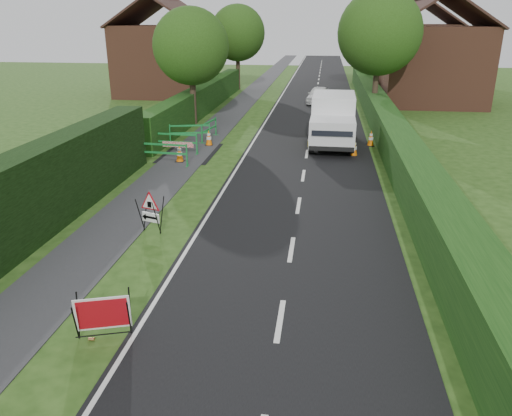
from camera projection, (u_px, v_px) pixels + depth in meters
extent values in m
plane|color=#234313|center=(194.00, 261.00, 13.12)|extent=(120.00, 120.00, 0.00)
cube|color=black|center=(317.00, 89.00, 45.24)|extent=(6.00, 90.00, 0.02)
cube|color=#2D2D30|center=(257.00, 88.00, 45.93)|extent=(2.00, 90.00, 0.02)
cube|color=black|center=(18.00, 250.00, 13.75)|extent=(1.10, 18.00, 2.50)
cube|color=#14380F|center=(203.00, 112.00, 34.14)|extent=(1.00, 24.00, 1.80)
cube|color=#14380F|center=(384.00, 136.00, 27.13)|extent=(1.20, 50.00, 1.50)
cube|color=brown|center=(165.00, 61.00, 41.21)|extent=(7.00, 7.00, 5.50)
cube|color=#331E19|center=(141.00, 11.00, 40.07)|extent=(4.00, 7.40, 2.58)
cube|color=#331E19|center=(184.00, 11.00, 39.62)|extent=(4.00, 7.40, 2.58)
cube|color=brown|center=(433.00, 66.00, 36.71)|extent=(7.00, 7.00, 5.50)
cube|color=#331E19|center=(414.00, 10.00, 35.56)|extent=(4.00, 7.40, 2.58)
cube|color=#331E19|center=(465.00, 10.00, 35.12)|extent=(4.00, 7.40, 2.58)
cube|color=brown|center=(416.00, 54.00, 49.55)|extent=(7.00, 7.00, 5.50)
cube|color=#331E19|center=(402.00, 12.00, 48.41)|extent=(4.00, 7.40, 2.58)
cube|color=#331E19|center=(439.00, 12.00, 47.97)|extent=(4.00, 7.40, 2.58)
cube|color=#331E19|center=(422.00, 0.00, 47.80)|extent=(0.25, 7.40, 0.18)
cylinder|color=#2D2116|center=(193.00, 102.00, 29.92)|extent=(0.36, 0.36, 2.62)
sphere|color=#224111|center=(191.00, 46.00, 28.79)|extent=(4.40, 4.40, 4.40)
cylinder|color=#2D2116|center=(375.00, 93.00, 32.17)|extent=(0.36, 0.36, 2.97)
sphere|color=#224111|center=(380.00, 33.00, 30.86)|extent=(5.20, 5.20, 5.20)
cylinder|color=#2D2116|center=(238.00, 73.00, 44.71)|extent=(0.36, 0.36, 2.80)
sphere|color=#224111|center=(238.00, 33.00, 43.49)|extent=(4.80, 4.80, 4.80)
cylinder|color=#2D2116|center=(360.00, 73.00, 47.09)|extent=(0.36, 0.36, 2.45)
sphere|color=#224111|center=(362.00, 39.00, 46.03)|extent=(4.20, 4.20, 4.20)
cylinder|color=black|center=(75.00, 323.00, 9.62)|extent=(0.13, 0.30, 0.88)
cylinder|color=black|center=(78.00, 314.00, 9.92)|extent=(0.13, 0.30, 0.88)
cylinder|color=black|center=(129.00, 318.00, 9.79)|extent=(0.13, 0.30, 0.88)
cylinder|color=black|center=(130.00, 309.00, 10.09)|extent=(0.13, 0.30, 0.88)
cylinder|color=black|center=(104.00, 334.00, 9.80)|extent=(1.03, 0.36, 0.02)
cube|color=white|center=(103.00, 313.00, 9.81)|extent=(1.06, 0.46, 0.76)
cube|color=#AE0C15|center=(103.00, 314.00, 9.80)|extent=(0.96, 0.41, 0.66)
cylinder|color=black|center=(140.00, 215.00, 14.68)|extent=(0.13, 0.33, 1.08)
cylinder|color=black|center=(146.00, 212.00, 14.91)|extent=(0.13, 0.33, 1.08)
cylinder|color=black|center=(156.00, 218.00, 14.45)|extent=(0.13, 0.33, 1.08)
cylinder|color=black|center=(162.00, 215.00, 14.68)|extent=(0.13, 0.33, 1.08)
cube|color=white|center=(151.00, 217.00, 14.69)|extent=(0.58, 0.20, 0.29)
cube|color=black|center=(150.00, 218.00, 14.68)|extent=(0.41, 0.14, 0.07)
cone|color=black|center=(144.00, 216.00, 14.77)|extent=(0.18, 0.21, 0.18)
cube|color=black|center=(149.00, 205.00, 14.53)|extent=(0.13, 0.05, 0.18)
cube|color=silver|center=(333.00, 114.00, 25.41)|extent=(2.13, 3.38, 2.00)
cube|color=silver|center=(332.00, 132.00, 23.20)|extent=(2.11, 2.19, 1.22)
cube|color=black|center=(332.00, 130.00, 22.14)|extent=(1.83, 0.27, 0.56)
cube|color=yellow|center=(311.00, 133.00, 24.94)|extent=(0.11, 5.13, 0.25)
cube|color=yellow|center=(353.00, 134.00, 24.65)|extent=(0.11, 5.13, 0.25)
cube|color=black|center=(331.00, 149.00, 22.45)|extent=(2.04, 0.16, 0.21)
cylinder|color=black|center=(311.00, 145.00, 23.51)|extent=(0.26, 0.83, 0.83)
cylinder|color=black|center=(352.00, 146.00, 23.25)|extent=(0.26, 0.83, 0.83)
cylinder|color=black|center=(314.00, 130.00, 26.60)|extent=(0.26, 0.83, 0.83)
cylinder|color=black|center=(350.00, 131.00, 26.34)|extent=(0.26, 0.83, 0.83)
cube|color=black|center=(354.00, 155.00, 23.20)|extent=(0.38, 0.38, 0.04)
cone|color=orange|center=(354.00, 147.00, 23.06)|extent=(0.32, 0.32, 0.75)
cylinder|color=white|center=(354.00, 148.00, 23.08)|extent=(0.25, 0.25, 0.14)
cylinder|color=white|center=(354.00, 144.00, 23.01)|extent=(0.17, 0.17, 0.10)
cube|color=black|center=(370.00, 145.00, 25.02)|extent=(0.38, 0.38, 0.04)
cone|color=orange|center=(371.00, 138.00, 24.88)|extent=(0.32, 0.32, 0.75)
cylinder|color=white|center=(371.00, 138.00, 24.90)|extent=(0.25, 0.25, 0.14)
cylinder|color=white|center=(371.00, 135.00, 24.83)|extent=(0.17, 0.17, 0.10)
cube|color=black|center=(353.00, 137.00, 26.79)|extent=(0.38, 0.38, 0.04)
cone|color=orange|center=(353.00, 130.00, 26.65)|extent=(0.32, 0.32, 0.75)
cylinder|color=white|center=(353.00, 131.00, 26.66)|extent=(0.25, 0.25, 0.14)
cylinder|color=white|center=(354.00, 127.00, 26.59)|extent=(0.17, 0.17, 0.10)
cube|color=black|center=(180.00, 161.00, 22.22)|extent=(0.38, 0.38, 0.04)
cone|color=orange|center=(179.00, 153.00, 22.08)|extent=(0.32, 0.32, 0.75)
cylinder|color=white|center=(180.00, 154.00, 22.09)|extent=(0.25, 0.25, 0.14)
cylinder|color=white|center=(179.00, 149.00, 22.03)|extent=(0.17, 0.17, 0.10)
cube|color=black|center=(209.00, 145.00, 25.12)|extent=(0.38, 0.38, 0.04)
cone|color=orange|center=(209.00, 137.00, 24.98)|extent=(0.32, 0.32, 0.75)
cylinder|color=white|center=(209.00, 138.00, 24.99)|extent=(0.25, 0.25, 0.14)
cylinder|color=white|center=(209.00, 134.00, 24.92)|extent=(0.17, 0.17, 0.10)
cube|color=#177F32|center=(143.00, 153.00, 21.73)|extent=(0.05, 0.05, 1.00)
cube|color=#177F32|center=(187.00, 155.00, 21.33)|extent=(0.05, 0.05, 1.00)
cube|color=#177F32|center=(164.00, 145.00, 21.38)|extent=(2.00, 0.21, 0.08)
cube|color=#177F32|center=(165.00, 153.00, 21.51)|extent=(2.00, 0.21, 0.08)
cube|color=#177F32|center=(144.00, 163.00, 21.90)|extent=(0.09, 0.35, 0.04)
cube|color=#177F32|center=(187.00, 166.00, 21.50)|extent=(0.09, 0.35, 0.04)
cube|color=#177F32|center=(156.00, 142.00, 23.64)|extent=(0.05, 0.05, 1.00)
cube|color=#177F32|center=(197.00, 144.00, 23.25)|extent=(0.05, 0.05, 1.00)
cube|color=#177F32|center=(176.00, 134.00, 23.30)|extent=(2.00, 0.19, 0.08)
cube|color=#177F32|center=(176.00, 142.00, 23.43)|extent=(2.00, 0.19, 0.08)
cube|color=#177F32|center=(157.00, 152.00, 23.81)|extent=(0.08, 0.35, 0.04)
cube|color=#177F32|center=(197.00, 154.00, 23.42)|extent=(0.08, 0.35, 0.04)
cube|color=#177F32|center=(170.00, 134.00, 25.24)|extent=(0.06, 0.06, 1.00)
cube|color=#177F32|center=(210.00, 133.00, 25.44)|extent=(0.06, 0.06, 1.00)
cube|color=#177F32|center=(189.00, 126.00, 25.19)|extent=(1.95, 0.53, 0.08)
cube|color=#177F32|center=(190.00, 133.00, 25.32)|extent=(1.95, 0.53, 0.08)
cube|color=#177F32|center=(171.00, 144.00, 25.41)|extent=(0.14, 0.35, 0.04)
cube|color=#177F32|center=(210.00, 143.00, 25.61)|extent=(0.14, 0.35, 0.04)
cube|color=#177F32|center=(202.00, 134.00, 25.31)|extent=(0.06, 0.06, 1.00)
cube|color=#177F32|center=(216.00, 126.00, 27.11)|extent=(0.06, 0.06, 1.00)
cube|color=#177F32|center=(209.00, 122.00, 26.06)|extent=(0.35, 1.99, 0.08)
cube|color=#177F32|center=(209.00, 129.00, 26.19)|extent=(0.35, 1.99, 0.08)
cube|color=#177F32|center=(202.00, 143.00, 25.48)|extent=(0.36, 0.11, 0.04)
cube|color=#177F32|center=(216.00, 135.00, 27.28)|extent=(0.36, 0.11, 0.04)
cube|color=red|center=(178.00, 154.00, 23.57)|extent=(1.50, 0.08, 0.25)
cylinder|color=#BF7F4C|center=(92.00, 341.00, 9.86)|extent=(0.12, 0.07, 0.07)
imported|color=white|center=(319.00, 95.00, 37.56)|extent=(1.91, 3.76, 1.23)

